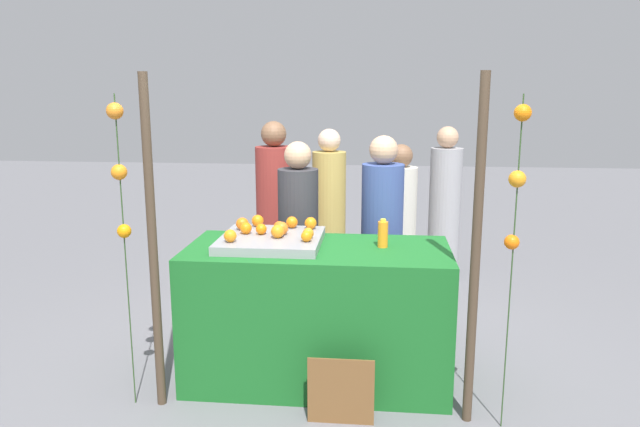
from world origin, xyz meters
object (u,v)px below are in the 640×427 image
(orange_0, at_px, (261,229))
(juice_bottle, at_px, (383,234))
(stall_counter, at_px, (318,314))
(orange_1, at_px, (278,231))
(vendor_left, at_px, (299,248))
(vendor_right, at_px, (382,246))
(chalkboard_sign, at_px, (341,392))

(orange_0, xyz_separation_m, juice_bottle, (0.83, -0.02, -0.01))
(stall_counter, bearing_deg, orange_1, -178.29)
(orange_0, bearing_deg, stall_counter, -11.11)
(vendor_left, bearing_deg, orange_1, -93.14)
(orange_0, relative_size, vendor_left, 0.05)
(orange_0, relative_size, juice_bottle, 0.39)
(orange_0, bearing_deg, juice_bottle, -1.70)
(orange_0, bearing_deg, vendor_right, 39.43)
(vendor_right, bearing_deg, orange_1, -132.36)
(orange_0, height_order, vendor_left, vendor_left)
(orange_1, distance_m, vendor_right, 1.07)
(juice_bottle, xyz_separation_m, chalkboard_sign, (-0.23, -0.61, -0.83))
(orange_0, bearing_deg, chalkboard_sign, -46.99)
(stall_counter, relative_size, orange_0, 23.41)
(stall_counter, height_order, orange_0, orange_0)
(orange_1, distance_m, vendor_left, 0.79)
(stall_counter, height_order, orange_1, orange_1)
(vendor_right, bearing_deg, vendor_left, -176.40)
(orange_1, bearing_deg, stall_counter, 1.71)
(orange_1, distance_m, juice_bottle, 0.70)
(stall_counter, xyz_separation_m, vendor_right, (0.43, 0.76, 0.29))
(orange_0, bearing_deg, vendor_left, 75.25)
(vendor_left, bearing_deg, stall_counter, -72.25)
(chalkboard_sign, distance_m, vendor_left, 1.44)
(vendor_right, bearing_deg, juice_bottle, -89.77)
(chalkboard_sign, bearing_deg, stall_counter, 109.44)
(stall_counter, height_order, vendor_right, vendor_right)
(stall_counter, height_order, vendor_left, vendor_left)
(juice_bottle, bearing_deg, chalkboard_sign, -110.94)
(juice_bottle, relative_size, vendor_right, 0.12)
(stall_counter, xyz_separation_m, juice_bottle, (0.43, 0.05, 0.56))
(stall_counter, distance_m, vendor_left, 0.80)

